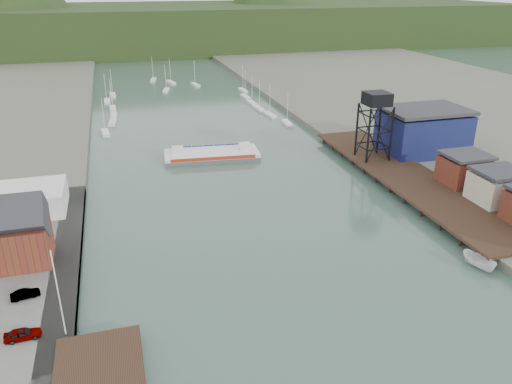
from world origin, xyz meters
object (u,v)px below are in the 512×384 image
harbor_building (7,238)px  motorboat (479,262)px  car_west_a (23,334)px  chain_ferry (212,154)px  lift_tower (377,103)px

harbor_building → motorboat: (70.95, -19.21, -4.91)m
car_west_a → chain_ferry: bearing=-33.2°
motorboat → car_west_a: size_ratio=1.40×
lift_tower → motorboat: (-6.05, -47.21, -14.47)m
chain_ferry → motorboat: chain_ferry is taller
lift_tower → chain_ferry: 42.59m
lift_tower → chain_ferry: bearing=155.9°
motorboat → car_west_a: bearing=167.7°
lift_tower → car_west_a: size_ratio=3.69×
harbor_building → car_west_a: 20.32m
harbor_building → car_west_a: harbor_building is taller
chain_ferry → car_west_a: chain_ferry is taller
lift_tower → chain_ferry: (-36.50, 16.35, -14.66)m
motorboat → car_west_a: (-66.91, -0.35, 1.16)m
motorboat → car_west_a: car_west_a is taller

